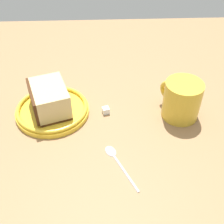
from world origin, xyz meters
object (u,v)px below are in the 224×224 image
(teaspoon, at_px, (115,157))
(cake_slice, at_px, (49,99))
(small_plate, at_px, (52,110))
(sugar_cube, at_px, (106,110))
(tea_mug, at_px, (181,99))

(teaspoon, bearing_deg, cake_slice, 135.03)
(cake_slice, xyz_separation_m, teaspoon, (0.14, -0.14, -0.04))
(cake_slice, distance_m, teaspoon, 0.20)
(small_plate, bearing_deg, sugar_cube, -2.48)
(small_plate, height_order, teaspoon, small_plate)
(small_plate, relative_size, sugar_cube, 11.23)
(tea_mug, distance_m, sugar_cube, 0.17)
(cake_slice, relative_size, sugar_cube, 8.20)
(tea_mug, distance_m, teaspoon, 0.20)
(tea_mug, bearing_deg, teaspoon, -141.12)
(cake_slice, relative_size, teaspoon, 1.05)
(cake_slice, relative_size, tea_mug, 1.25)
(tea_mug, bearing_deg, sugar_cube, 175.57)
(tea_mug, height_order, teaspoon, tea_mug)
(tea_mug, relative_size, sugar_cube, 6.56)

